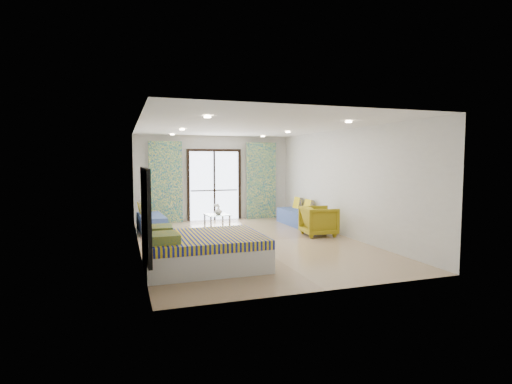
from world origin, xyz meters
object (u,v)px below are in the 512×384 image
object	(u,v)px
bed	(203,250)
daybed_left	(151,222)
coffee_table	(217,216)
daybed_right	(297,216)
armchair	(319,220)

from	to	relation	value
bed	daybed_left	bearing A→B (deg)	99.10
daybed_left	coffee_table	size ratio (longest dim) A/B	2.30
bed	coffee_table	bearing A→B (deg)	73.21
daybed_right	armchair	bearing A→B (deg)	-96.92
daybed_right	daybed_left	bearing A→B (deg)	177.27
daybed_left	daybed_right	distance (m)	4.23
daybed_right	coffee_table	world-z (taller)	daybed_right
coffee_table	bed	bearing A→B (deg)	-106.79
daybed_left	armchair	world-z (taller)	armchair
daybed_right	bed	bearing A→B (deg)	-133.88
bed	armchair	xyz separation A→B (m)	(3.39, 2.02, 0.11)
bed	daybed_left	size ratio (longest dim) A/B	1.27
daybed_left	coffee_table	world-z (taller)	daybed_left
coffee_table	daybed_left	bearing A→B (deg)	175.26
bed	daybed_left	world-z (taller)	daybed_left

